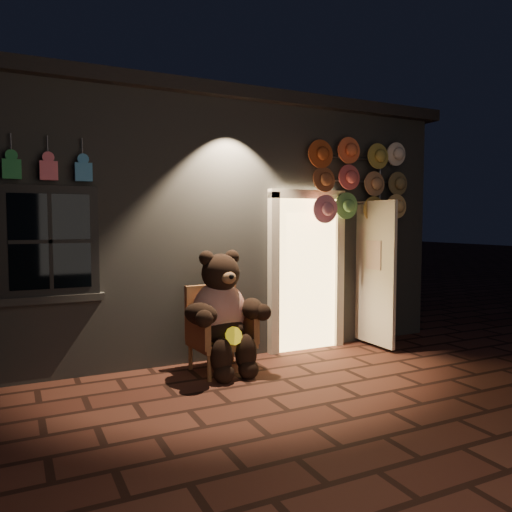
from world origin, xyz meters
TOP-DOWN VIEW (x-y plane):
  - ground at (0.00, 0.00)m, footprint 60.00×60.00m
  - shop_building at (0.00, 3.99)m, footprint 7.30×5.95m
  - wicker_armchair at (-0.11, 1.08)m, footprint 0.73×0.67m
  - teddy_bear at (-0.10, 0.95)m, footprint 1.05×0.84m
  - hat_rack at (2.15, 1.27)m, footprint 1.63×0.22m

SIDE VIEW (x-z plane):
  - ground at x=0.00m, z-range 0.00..0.00m
  - wicker_armchair at x=-0.11m, z-range 0.00..1.00m
  - teddy_bear at x=-0.10m, z-range -0.02..1.43m
  - shop_building at x=0.00m, z-range -0.02..3.49m
  - hat_rack at x=2.15m, z-range 0.86..3.74m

